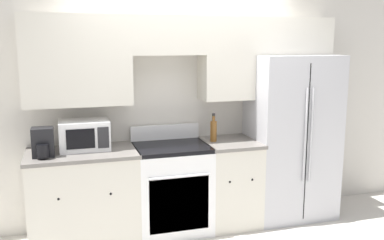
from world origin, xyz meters
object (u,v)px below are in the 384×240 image
Objects in this scene: microwave at (84,135)px; bottle at (213,130)px; oven_range at (172,187)px; refrigerator at (288,136)px.

bottle is at bearing -2.14° from microwave.
microwave is 1.59× the size of bottle.
oven_range is at bearing -5.88° from microwave.
microwave is at bearing 177.86° from bottle.
refrigerator is at bearing 2.55° from bottle.
microwave reaches higher than oven_range.
oven_range is 3.59× the size of bottle.
microwave is at bearing 179.77° from refrigerator.
refrigerator is at bearing 3.27° from oven_range.
refrigerator is 2.24m from microwave.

